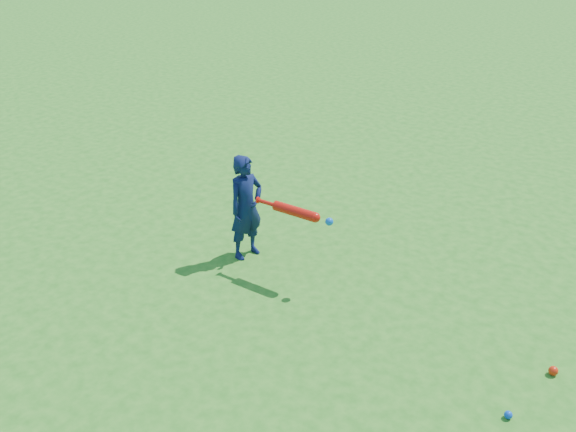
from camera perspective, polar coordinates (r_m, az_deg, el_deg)
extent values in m
plane|color=#256F1A|center=(6.15, 0.30, -5.74)|extent=(80.00, 80.00, 0.00)
imported|color=#0E1741|center=(6.32, -3.75, 0.78)|extent=(0.33, 0.44, 1.08)
sphere|color=red|center=(5.45, 22.51, -12.59)|extent=(0.07, 0.07, 0.07)
sphere|color=#0B40C3|center=(4.97, 18.99, -16.37)|extent=(0.06, 0.06, 0.06)
cylinder|color=red|center=(6.12, -2.68, 1.42)|extent=(0.02, 0.06, 0.06)
cylinder|color=red|center=(6.06, -1.88, 1.18)|extent=(0.21, 0.04, 0.04)
cylinder|color=red|center=(5.90, 0.61, 0.42)|extent=(0.44, 0.10, 0.09)
sphere|color=red|center=(5.79, 2.44, -0.13)|extent=(0.09, 0.09, 0.09)
sphere|color=blue|center=(5.72, 3.69, -0.51)|extent=(0.07, 0.07, 0.07)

